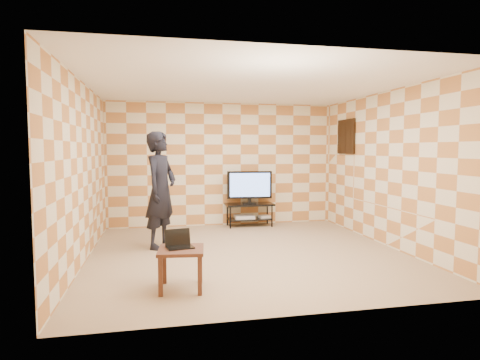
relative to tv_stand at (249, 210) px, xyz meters
name	(u,v)px	position (x,y,z in m)	size (l,w,h in m)	color
floor	(247,253)	(-0.55, -2.22, -0.37)	(5.00, 5.00, 0.00)	tan
wall_back	(223,164)	(-0.55, 0.28, 0.98)	(5.00, 0.02, 2.70)	beige
wall_front	(303,184)	(-0.55, -4.72, 0.98)	(5.00, 0.02, 2.70)	beige
wall_left	(83,172)	(-3.05, -2.22, 0.98)	(0.02, 5.00, 2.70)	beige
wall_right	(388,169)	(1.95, -2.22, 0.98)	(0.02, 5.00, 2.70)	beige
ceiling	(248,85)	(-0.55, -2.22, 2.33)	(5.00, 5.00, 0.02)	white
wall_art	(346,137)	(1.92, -0.67, 1.58)	(0.04, 0.72, 0.72)	black
tv_stand	(249,210)	(0.00, 0.00, 0.00)	(1.05, 0.47, 0.50)	black
tv	(250,186)	(0.00, 0.00, 0.53)	(0.98, 0.21, 0.71)	black
dvd_player	(244,217)	(-0.11, 0.01, -0.16)	(0.43, 0.30, 0.07)	silver
game_console	(264,216)	(0.34, 0.01, -0.17)	(0.24, 0.17, 0.05)	silver
side_table	(181,256)	(-1.70, -3.70, 0.04)	(0.60, 0.60, 0.50)	#382319
laptop	(179,243)	(-1.72, -3.63, 0.18)	(0.36, 0.31, 0.21)	black
person	(161,190)	(-1.91, -1.54, 0.63)	(0.73, 0.48, 1.99)	black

